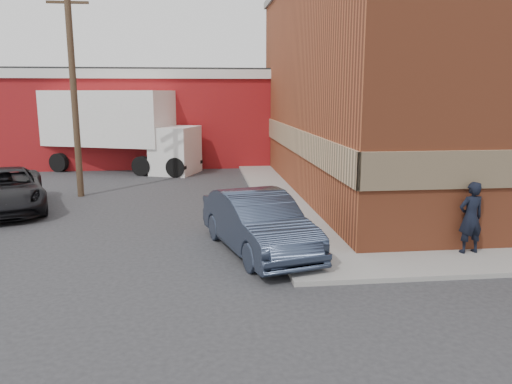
{
  "coord_description": "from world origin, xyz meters",
  "views": [
    {
      "loc": [
        -2.54,
        -12.12,
        4.28
      ],
      "look_at": [
        -0.88,
        2.4,
        1.34
      ],
      "focal_mm": 35.0,
      "sensor_mm": 36.0,
      "label": 1
    }
  ],
  "objects_px": {
    "suv_a": "(6,190)",
    "box_truck": "(123,125)",
    "brick_building": "(452,83)",
    "sedan": "(258,223)",
    "man": "(471,218)",
    "warehouse": "(143,116)",
    "utility_pole": "(73,80)"
  },
  "relations": [
    {
      "from": "brick_building",
      "to": "suv_a",
      "type": "relative_size",
      "value": 3.31
    },
    {
      "from": "suv_a",
      "to": "box_truck",
      "type": "bearing_deg",
      "value": 52.63
    },
    {
      "from": "warehouse",
      "to": "suv_a",
      "type": "xyz_separation_m",
      "value": [
        -3.58,
        -13.34,
        -2.05
      ]
    },
    {
      "from": "warehouse",
      "to": "sedan",
      "type": "xyz_separation_m",
      "value": [
        5.0,
        -19.19,
        -2.0
      ]
    },
    {
      "from": "man",
      "to": "box_truck",
      "type": "relative_size",
      "value": 0.21
    },
    {
      "from": "utility_pole",
      "to": "sedan",
      "type": "bearing_deg",
      "value": -51.57
    },
    {
      "from": "warehouse",
      "to": "man",
      "type": "distance_m",
      "value": 22.85
    },
    {
      "from": "utility_pole",
      "to": "man",
      "type": "height_order",
      "value": "utility_pole"
    },
    {
      "from": "box_truck",
      "to": "sedan",
      "type": "bearing_deg",
      "value": -47.68
    },
    {
      "from": "sedan",
      "to": "box_truck",
      "type": "xyz_separation_m",
      "value": [
        -5.63,
        14.88,
        1.7
      ]
    },
    {
      "from": "box_truck",
      "to": "suv_a",
      "type": "bearing_deg",
      "value": -86.52
    },
    {
      "from": "box_truck",
      "to": "warehouse",
      "type": "bearing_deg",
      "value": 103.23
    },
    {
      "from": "suv_a",
      "to": "man",
      "type": "bearing_deg",
      "value": -45.5
    },
    {
      "from": "man",
      "to": "warehouse",
      "type": "bearing_deg",
      "value": -69.28
    },
    {
      "from": "brick_building",
      "to": "utility_pole",
      "type": "relative_size",
      "value": 2.03
    },
    {
      "from": "utility_pole",
      "to": "box_truck",
      "type": "xyz_separation_m",
      "value": [
        0.87,
        6.68,
        -2.23
      ]
    },
    {
      "from": "sedan",
      "to": "box_truck",
      "type": "bearing_deg",
      "value": 95.42
    },
    {
      "from": "brick_building",
      "to": "man",
      "type": "height_order",
      "value": "brick_building"
    },
    {
      "from": "brick_building",
      "to": "box_truck",
      "type": "bearing_deg",
      "value": 156.15
    },
    {
      "from": "suv_a",
      "to": "box_truck",
      "type": "height_order",
      "value": "box_truck"
    },
    {
      "from": "sedan",
      "to": "box_truck",
      "type": "height_order",
      "value": "box_truck"
    },
    {
      "from": "suv_a",
      "to": "warehouse",
      "type": "bearing_deg",
      "value": 55.7
    },
    {
      "from": "warehouse",
      "to": "suv_a",
      "type": "distance_m",
      "value": 13.96
    },
    {
      "from": "warehouse",
      "to": "suv_a",
      "type": "relative_size",
      "value": 2.96
    },
    {
      "from": "man",
      "to": "box_truck",
      "type": "height_order",
      "value": "box_truck"
    },
    {
      "from": "utility_pole",
      "to": "suv_a",
      "type": "xyz_separation_m",
      "value": [
        -2.08,
        -2.34,
        -3.98
      ]
    },
    {
      "from": "man",
      "to": "suv_a",
      "type": "relative_size",
      "value": 0.35
    },
    {
      "from": "suv_a",
      "to": "box_truck",
      "type": "distance_m",
      "value": 9.65
    },
    {
      "from": "man",
      "to": "utility_pole",
      "type": "bearing_deg",
      "value": -44.32
    },
    {
      "from": "warehouse",
      "to": "utility_pole",
      "type": "distance_m",
      "value": 11.27
    },
    {
      "from": "man",
      "to": "suv_a",
      "type": "bearing_deg",
      "value": -32.81
    },
    {
      "from": "brick_building",
      "to": "sedan",
      "type": "height_order",
      "value": "brick_building"
    }
  ]
}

